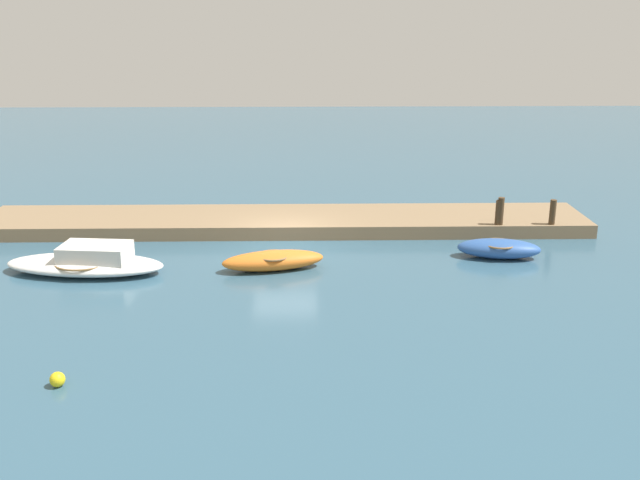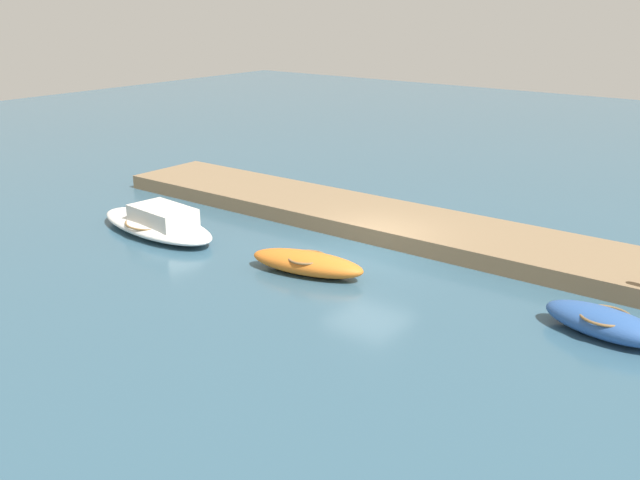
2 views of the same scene
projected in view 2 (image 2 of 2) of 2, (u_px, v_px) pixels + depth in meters
The scene contains 5 objects.
ground_plane at pixel (370, 250), 23.09m from camera, with size 84.00×84.00×0.00m, color #33566B.
dock_platform at pixel (406, 225), 24.66m from camera, with size 24.63×3.60×0.55m, color #846B4C.
motorboat_white at pixel (158, 223), 24.54m from camera, with size 5.66×2.59×1.02m.
dinghy_blue at pixel (604, 323), 17.13m from camera, with size 3.13×1.59×0.70m.
rowboat_orange at pixel (307, 263), 21.01m from camera, with size 3.71×1.81×0.67m.
Camera 2 is at (-11.96, 18.24, 7.74)m, focal length 40.44 mm.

